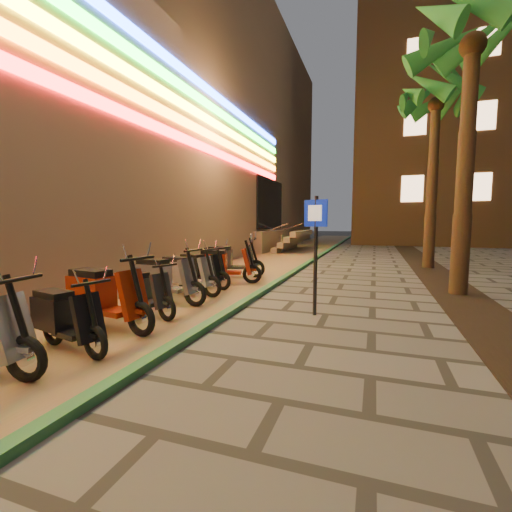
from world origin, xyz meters
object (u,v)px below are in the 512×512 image
at_px(scooter_9, 163,279).
at_px(scooter_12, 223,265).
at_px(pedestrian_sign, 316,239).
at_px(scooter_13, 229,260).
at_px(scooter_7, 103,296).
at_px(scooter_11, 199,269).
at_px(scooter_10, 185,274).
at_px(scooter_8, 142,291).
at_px(scooter_6, 64,317).

height_order(scooter_9, scooter_12, scooter_12).
xyz_separation_m(pedestrian_sign, scooter_9, (-3.25, -0.10, -0.90)).
bearing_deg(scooter_13, scooter_7, -103.86).
bearing_deg(scooter_12, scooter_11, -131.42).
distance_m(scooter_9, scooter_10, 0.91).
bearing_deg(scooter_8, pedestrian_sign, 36.35).
bearing_deg(scooter_6, scooter_10, 107.20).
relative_size(scooter_10, scooter_11, 1.03).
height_order(scooter_9, scooter_10, scooter_9).
bearing_deg(scooter_9, scooter_13, 95.63).
bearing_deg(scooter_13, scooter_9, -105.03).
height_order(scooter_11, scooter_13, scooter_13).
bearing_deg(scooter_13, scooter_11, -107.85).
height_order(scooter_7, scooter_13, scooter_13).
relative_size(scooter_9, scooter_13, 0.97).
bearing_deg(scooter_8, scooter_11, 113.45).
distance_m(scooter_8, scooter_11, 2.77).
height_order(scooter_7, scooter_11, scooter_7).
distance_m(scooter_11, scooter_12, 0.81).
bearing_deg(scooter_8, scooter_12, 106.57).
bearing_deg(scooter_7, pedestrian_sign, 40.74).
height_order(scooter_6, scooter_7, scooter_7).
height_order(scooter_7, scooter_8, scooter_7).
height_order(scooter_6, scooter_8, scooter_6).
xyz_separation_m(scooter_8, scooter_12, (0.05, 3.49, 0.09)).
distance_m(scooter_6, scooter_12, 5.31).
distance_m(pedestrian_sign, scooter_9, 3.38).
distance_m(pedestrian_sign, scooter_10, 3.49).
bearing_deg(scooter_6, scooter_12, 102.98).
height_order(scooter_6, scooter_12, scooter_12).
relative_size(scooter_9, scooter_12, 1.00).
relative_size(pedestrian_sign, scooter_7, 1.24).
distance_m(scooter_7, scooter_12, 4.40).
xyz_separation_m(scooter_9, scooter_12, (0.25, 2.54, 0.01)).
distance_m(scooter_7, scooter_8, 0.92).
relative_size(pedestrian_sign, scooter_9, 1.27).
height_order(scooter_8, scooter_11, scooter_11).
bearing_deg(scooter_11, scooter_10, -71.34).
bearing_deg(scooter_9, scooter_7, -80.96).
bearing_deg(scooter_8, scooter_10, 113.64).
distance_m(scooter_8, scooter_10, 1.88).
xyz_separation_m(scooter_8, scooter_9, (-0.20, 0.95, 0.08)).
bearing_deg(scooter_12, scooter_8, -107.12).
relative_size(scooter_10, scooter_12, 0.95).
bearing_deg(scooter_6, scooter_11, 107.36).
height_order(scooter_8, scooter_9, scooter_9).
relative_size(pedestrian_sign, scooter_10, 1.34).
relative_size(scooter_7, scooter_12, 1.03).
bearing_deg(scooter_13, scooter_10, -105.09).
relative_size(pedestrian_sign, scooter_12, 1.27).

